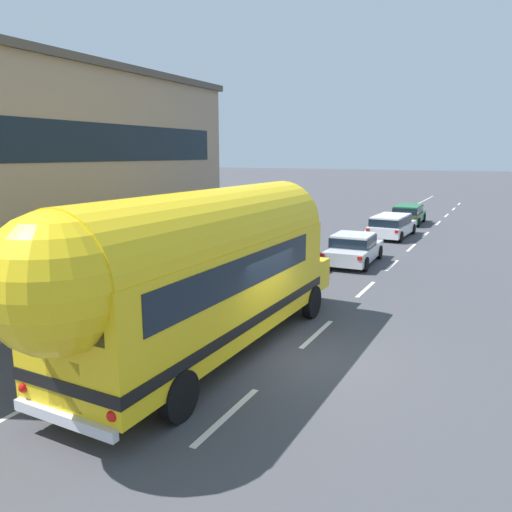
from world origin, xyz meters
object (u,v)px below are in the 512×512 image
car_second (392,224)px  car_third (409,213)px  car_lead (353,248)px  painted_bus (198,269)px

car_second → car_third: bearing=91.6°
car_third → car_lead: bearing=-89.3°
car_lead → car_third: same height
car_lead → car_third: bearing=90.7°
car_lead → car_third: 14.55m
car_third → painted_bus: bearing=-90.0°
painted_bus → car_lead: (0.16, 12.47, -1.57)m
car_lead → painted_bus: bearing=-90.7°
car_lead → car_second: 8.07m
painted_bus → car_third: painted_bus is taller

